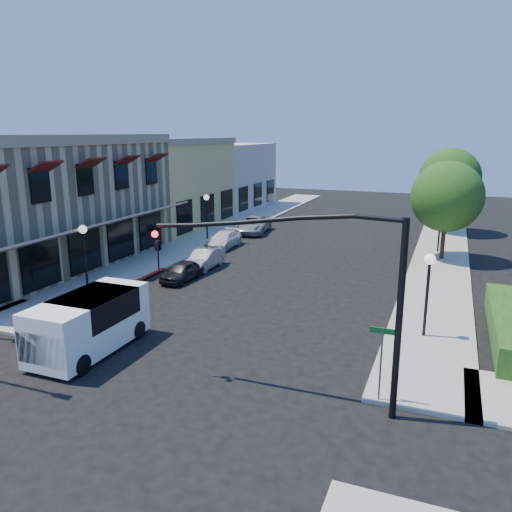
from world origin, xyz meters
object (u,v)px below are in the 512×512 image
(lamppost_right_far, at_px, (441,214))
(parked_car_d, at_px, (253,225))
(street_name_sign, at_px, (381,352))
(parked_car_b, at_px, (204,259))
(lamppost_right_near, at_px, (429,274))
(lamppost_left_near, at_px, (84,241))
(street_tree_a, at_px, (447,197))
(parked_car_a, at_px, (182,271))
(parked_car_c, at_px, (224,240))
(lamppost_left_far, at_px, (206,205))
(signal_mast_arm, at_px, (326,278))
(white_van, at_px, (88,321))
(street_tree_b, at_px, (450,178))

(lamppost_right_far, height_order, parked_car_d, lamppost_right_far)
(street_name_sign, xyz_separation_m, parked_car_b, (-12.30, 12.08, -1.09))
(lamppost_right_near, bearing_deg, lamppost_left_near, 180.00)
(lamppost_right_near, bearing_deg, street_tree_a, 88.77)
(lamppost_left_near, height_order, parked_car_d, lamppost_left_near)
(parked_car_a, relative_size, parked_car_c, 0.80)
(parked_car_b, xyz_separation_m, parked_car_d, (-1.40, 11.72, 0.08))
(lamppost_left_near, distance_m, lamppost_left_far, 14.00)
(parked_car_c, bearing_deg, lamppost_left_near, -101.13)
(lamppost_right_far, relative_size, parked_car_a, 1.10)
(lamppost_right_near, height_order, lamppost_right_far, same)
(signal_mast_arm, bearing_deg, lamppost_right_far, 83.30)
(signal_mast_arm, xyz_separation_m, white_van, (-9.22, 0.45, -2.82))
(lamppost_right_near, bearing_deg, parked_car_b, 154.74)
(lamppost_right_far, xyz_separation_m, parked_car_c, (-14.65, -4.00, -2.15))
(white_van, bearing_deg, parked_car_d, 96.72)
(lamppost_left_far, bearing_deg, signal_mast_arm, -55.00)
(white_van, bearing_deg, street_tree_a, 58.75)
(signal_mast_arm, relative_size, parked_car_b, 2.18)
(street_tree_b, height_order, parked_car_b, street_tree_b)
(street_tree_b, relative_size, street_name_sign, 2.81)
(lamppost_left_far, relative_size, white_van, 0.72)
(street_tree_a, height_order, parked_car_b, street_tree_a)
(lamppost_right_far, distance_m, parked_car_d, 14.98)
(street_tree_b, distance_m, parked_car_a, 24.86)
(white_van, bearing_deg, parked_car_c, 98.75)
(street_tree_a, xyz_separation_m, lamppost_left_far, (-17.30, 0.00, -1.46))
(parked_car_b, height_order, parked_car_c, parked_car_b)
(lamppost_left_near, bearing_deg, street_tree_b, 54.21)
(signal_mast_arm, bearing_deg, street_name_sign, 23.20)
(signal_mast_arm, distance_m, white_van, 9.66)
(parked_car_d, bearing_deg, parked_car_b, -91.05)
(lamppost_left_near, distance_m, parked_car_a, 5.59)
(lamppost_left_far, bearing_deg, parked_car_c, -40.36)
(street_name_sign, bearing_deg, white_van, -178.67)
(lamppost_left_far, bearing_deg, parked_car_a, -70.46)
(street_tree_a, relative_size, lamppost_left_near, 1.82)
(lamppost_left_near, relative_size, parked_car_d, 0.72)
(street_name_sign, bearing_deg, parked_car_a, 142.68)
(street_tree_a, bearing_deg, parked_car_d, 165.07)
(parked_car_a, relative_size, parked_car_b, 0.88)
(parked_car_b, bearing_deg, signal_mast_arm, -51.19)
(street_name_sign, xyz_separation_m, lamppost_left_near, (-16.00, 5.80, 1.04))
(street_tree_b, xyz_separation_m, white_van, (-12.17, -30.05, -3.27))
(lamppost_right_near, relative_size, parked_car_c, 0.89)
(signal_mast_arm, relative_size, lamppost_left_near, 2.24)
(parked_car_a, xyz_separation_m, parked_car_b, (0.00, 2.70, 0.05))
(parked_car_a, distance_m, parked_car_d, 14.49)
(signal_mast_arm, distance_m, lamppost_right_far, 22.70)
(lamppost_left_near, bearing_deg, parked_car_c, 78.90)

